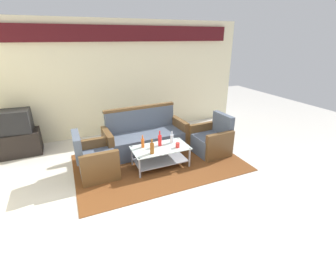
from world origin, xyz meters
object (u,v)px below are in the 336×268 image
at_px(armchair_right, 212,141).
at_px(cup, 178,145).
at_px(tv_stand, 21,143).
at_px(armchair_left, 96,161).
at_px(bottle_red, 160,140).
at_px(bottle_orange, 143,143).
at_px(bottle_clear, 172,138).
at_px(coffee_table, 160,154).
at_px(couch, 145,137).
at_px(television, 15,121).
at_px(bottle_brown, 152,148).

xyz_separation_m(armchair_right, cup, (-0.95, -0.24, 0.17)).
bearing_deg(tv_stand, cup, -32.39).
distance_m(armchair_left, tv_stand, 2.06).
xyz_separation_m(bottle_red, bottle_orange, (-0.33, 0.06, -0.02)).
bearing_deg(bottle_clear, coffee_table, -159.50).
bearing_deg(couch, coffee_table, 90.45).
bearing_deg(television, bottle_orange, 149.06).
relative_size(bottle_orange, bottle_brown, 0.87).
distance_m(couch, bottle_clear, 0.79).
distance_m(bottle_red, television, 3.09).
xyz_separation_m(bottle_red, bottle_clear, (0.27, 0.03, -0.02)).
bearing_deg(cup, coffee_table, 157.14).
xyz_separation_m(coffee_table, bottle_red, (0.02, 0.08, 0.26)).
height_order(bottle_clear, bottle_orange, same).
bearing_deg(bottle_red, tv_stand, 148.12).
distance_m(armchair_left, coffee_table, 1.22).
xyz_separation_m(armchair_right, bottle_orange, (-1.56, 0.04, 0.22)).
bearing_deg(bottle_clear, armchair_right, -0.23).
distance_m(couch, armchair_left, 1.31).
distance_m(armchair_left, bottle_clear, 1.52).
relative_size(bottle_orange, television, 0.40).
distance_m(bottle_orange, tv_stand, 2.78).
xyz_separation_m(armchair_right, bottle_red, (-1.23, -0.02, 0.24)).
height_order(couch, coffee_table, couch).
bearing_deg(bottle_orange, coffee_table, -25.14).
height_order(coffee_table, cup, cup).
xyz_separation_m(bottle_clear, television, (-2.88, 1.60, 0.26)).
bearing_deg(television, coffee_table, 150.07).
height_order(bottle_brown, tv_stand, bottle_brown).
bearing_deg(bottle_brown, bottle_clear, 28.20).
relative_size(coffee_table, bottle_brown, 3.83).
bearing_deg(bottle_brown, bottle_orange, 103.52).
distance_m(bottle_brown, cup, 0.54).
relative_size(bottle_red, bottle_orange, 1.24).
height_order(couch, television, television).
xyz_separation_m(armchair_left, tv_stand, (-1.38, 1.52, -0.03)).
height_order(bottle_brown, cup, bottle_brown).
bearing_deg(armchair_left, television, -138.37).
bearing_deg(cup, tv_stand, 147.61).
bearing_deg(couch, cup, 108.11).
bearing_deg(armchair_left, bottle_red, 84.66).
height_order(armchair_right, bottle_red, armchair_right).
height_order(coffee_table, bottle_brown, bottle_brown).
bearing_deg(couch, bottle_orange, 65.29).
xyz_separation_m(couch, bottle_brown, (-0.19, -0.97, 0.20)).
xyz_separation_m(bottle_orange, bottle_brown, (0.08, -0.32, 0.01)).
bearing_deg(cup, bottle_red, 143.20).
height_order(armchair_left, bottle_clear, armchair_left).
xyz_separation_m(coffee_table, bottle_clear, (0.30, 0.11, 0.23)).
height_order(couch, bottle_red, couch).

